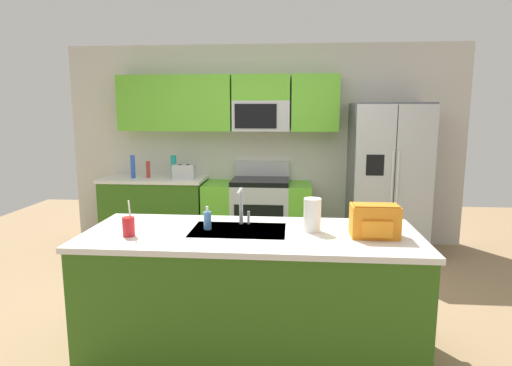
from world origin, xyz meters
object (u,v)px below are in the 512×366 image
paper_towel_roll (312,215)px  soap_dispenser (207,220)px  range_oven (257,214)px  pepper_mill (148,169)px  drink_cup_red (129,226)px  bottle_blue (133,167)px  bottle_teal (174,166)px  refrigerator (387,180)px  toaster (184,172)px  sink_faucet (241,203)px  backpack (375,220)px

paper_towel_roll → soap_dispenser: bearing=-179.0°
range_oven → pepper_mill: bearing=-179.9°
drink_cup_red → bottle_blue: bearing=110.0°
range_oven → bottle_blue: size_ratio=4.59×
bottle_blue → bottle_teal: bearing=13.1°
pepper_mill → drink_cup_red: size_ratio=0.84×
refrigerator → pepper_mill: size_ratio=8.68×
toaster → sink_faucet: sink_faucet is taller
drink_cup_red → refrigerator: bearing=47.8°
toaster → bottle_blue: 0.67m
pepper_mill → backpack: 3.46m
toaster → drink_cup_red: drink_cup_red is taller
pepper_mill → soap_dispenser: pepper_mill is taller
range_oven → bottle_teal: 1.25m
refrigerator → bottle_teal: refrigerator is taller
bottle_teal → sink_faucet: (1.16, -2.29, 0.03)m
refrigerator → drink_cup_red: (-2.28, -2.52, 0.04)m
refrigerator → toaster: bearing=179.6°
bottle_teal → sink_faucet: 2.56m
bottle_blue → range_oven: bearing=2.1°
refrigerator → bottle_blue: 3.20m
bottle_teal → toaster: bearing=-33.6°
pepper_mill → drink_cup_red: bearing=-74.0°
toaster → range_oven: bearing=3.2°
range_oven → bottle_blue: bearing=-177.9°
toaster → bottle_teal: bearing=146.4°
range_oven → drink_cup_red: size_ratio=5.38×
range_oven → pepper_mill: size_ratio=6.38×
range_oven → backpack: 2.72m
sink_faucet → paper_towel_roll: sink_faucet is taller
paper_towel_roll → bottle_blue: bearing=133.5°
drink_cup_red → soap_dispenser: (0.51, 0.22, 0.00)m
bottle_blue → toaster: bearing=0.6°
backpack → drink_cup_red: bearing=-175.8°
refrigerator → paper_towel_roll: 2.51m
refrigerator → paper_towel_roll: bearing=-113.9°
range_oven → backpack: backpack is taller
range_oven → soap_dispenser: (-0.17, -2.37, 0.53)m
bottle_teal → drink_cup_red: bearing=-81.0°
range_oven → soap_dispenser: range_oven is taller
bottle_teal → bottle_blue: (-0.50, -0.12, 0.01)m
refrigerator → backpack: (-0.60, -2.39, 0.09)m
backpack → bottle_teal: bearing=129.8°
pepper_mill → bottle_blue: size_ratio=0.72×
backpack → refrigerator: bearing=76.0°
toaster → soap_dispenser: 2.44m
drink_cup_red → soap_dispenser: bearing=23.0°
soap_dispenser → backpack: bearing=-4.5°
refrigerator → sink_faucet: size_ratio=6.56×
bottle_blue → paper_towel_roll: size_ratio=1.23×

